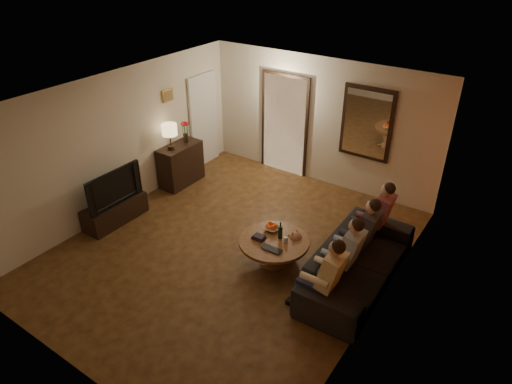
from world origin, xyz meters
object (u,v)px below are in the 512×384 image
Objects in this scene: coffee_table at (274,252)px; laptop at (270,251)px; dresser at (181,164)px; sofa at (358,263)px; bowl at (272,228)px; person_c at (362,237)px; wine_bottle at (280,230)px; tv at (111,186)px; table_lamp at (170,137)px; tv_stand at (115,212)px; dog at (284,240)px; person_a at (326,281)px; person_d at (377,219)px; person_b at (345,258)px.

laptop is (0.10, -0.28, 0.24)m from coffee_table.
dresser is 4.40m from sofa.
person_c is at bearing 17.34° from bowl.
sofa is 1.32m from coffee_table.
coffee_table is 0.40m from wine_bottle.
tv is at bearing 101.12° from sofa.
dresser is at bearing 90.00° from table_lamp.
dog reaches higher than tv_stand.
person_a is at bearing -89.49° from tv.
person_d is at bearing 90.00° from person_a.
bowl is at bearing 150.07° from person_a.
person_d reaches higher than bowl.
dresser is at bearing 172.72° from dog.
table_lamp reaches higher than person_b.
dresser reaches higher than sofa.
tv is at bearing -168.93° from coffee_table.
person_c is at bearing 16.36° from tv_stand.
wine_bottle is (-1.12, 0.06, 0.01)m from person_b.
person_d is 1.87m from laptop.
person_d is (-0.10, 0.90, 0.24)m from sofa.
person_c is 0.60m from person_d.
coffee_table is 3.56× the size of wine_bottle.
person_a is at bearing -90.00° from person_b.
tv is at bearing -154.91° from dog.
sofa is (4.32, 0.94, -0.37)m from tv.
dog is (-1.15, 0.85, -0.32)m from person_a.
laptop is (-1.07, -0.32, -0.14)m from person_b.
person_b is 1.09× the size of coffee_table.
dog is at bearing -16.14° from dresser.
table_lamp is 0.45× the size of person_d.
tv_stand is at bearing -167.33° from wine_bottle.
bowl is at bearing -18.55° from dresser.
table_lamp is at bearing 165.49° from bowl.
tv_stand is at bearing -174.82° from laptop.
wine_bottle is (0.23, -0.12, 0.12)m from bowl.
person_b reaches higher than dog.
laptop is (0.28, -0.50, -0.02)m from bowl.
person_d is (4.22, 0.06, 0.17)m from dresser.
person_b is at bearing -7.51° from bowl.
wine_bottle is (-1.12, -0.54, 0.01)m from person_c.
sofa is 2.03× the size of person_a.
coffee_table is 0.38m from laptop.
person_d is at bearing 5.21° from sofa.
tv_stand is 1.00× the size of person_c.
person_c is at bearing -4.33° from table_lamp.
sofa is at bearing 11.20° from wine_bottle.
coffee_table is 3.36× the size of laptop.
bowl is (-0.20, -0.08, 0.20)m from dog.
coffee_table is 0.38m from bowl.
table_lamp is at bearing 90.00° from tv_stand.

